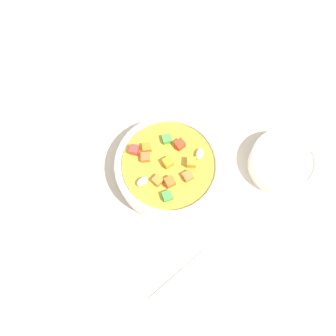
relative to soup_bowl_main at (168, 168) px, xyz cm
name	(u,v)px	position (x,y,z in cm)	size (l,w,h in cm)	color
ground_plane	(168,174)	(-0.01, 0.00, -3.46)	(140.00, 140.00, 2.00)	#BAB2A0
soup_bowl_main	(168,168)	(0.00, 0.00, 0.00)	(16.03, 16.03, 5.64)	white
spoon	(209,249)	(-2.27, 13.16, -2.04)	(18.10, 8.78, 0.87)	silver
side_bowl_small	(283,162)	(-17.39, 4.14, -0.68)	(10.39, 10.39, 3.45)	white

